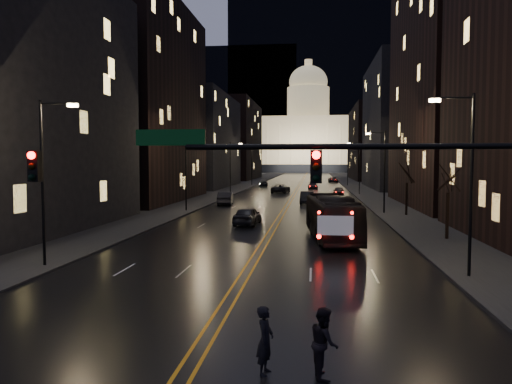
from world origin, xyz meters
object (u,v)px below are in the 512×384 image
(pedestrian_a, at_px, (265,340))
(pedestrian_b, at_px, (324,342))
(oncoming_car_b, at_px, (225,198))
(receding_car_a, at_px, (307,198))
(traffic_signal, at_px, (398,184))
(bus, at_px, (332,218))
(oncoming_car_a, at_px, (247,216))

(pedestrian_a, bearing_deg, pedestrian_b, -80.21)
(oncoming_car_b, height_order, pedestrian_b, pedestrian_b)
(oncoming_car_b, distance_m, receding_car_a, 10.97)
(traffic_signal, bearing_deg, pedestrian_a, -151.96)
(traffic_signal, distance_m, oncoming_car_b, 51.15)
(receding_car_a, bearing_deg, oncoming_car_b, -163.83)
(bus, bearing_deg, pedestrian_b, -98.74)
(oncoming_car_a, xyz_separation_m, receding_car_a, (5.00, 22.84, -0.01))
(bus, xyz_separation_m, oncoming_car_a, (-7.26, 7.40, -0.77))
(oncoming_car_a, height_order, pedestrian_a, pedestrian_a)
(bus, distance_m, pedestrian_a, 23.83)
(oncoming_car_b, xyz_separation_m, receding_car_a, (10.58, 2.92, -0.02))
(receding_car_a, distance_m, pedestrian_a, 53.93)
(traffic_signal, distance_m, bus, 22.00)
(oncoming_car_a, distance_m, receding_car_a, 23.38)
(traffic_signal, height_order, oncoming_car_a, traffic_signal)
(bus, bearing_deg, oncoming_car_b, 108.90)
(receding_car_a, xyz_separation_m, pedestrian_a, (-0.34, -53.93, 0.10))
(oncoming_car_b, bearing_deg, traffic_signal, 100.36)
(oncoming_car_a, bearing_deg, traffic_signal, 110.13)
(traffic_signal, distance_m, pedestrian_b, 5.09)
(pedestrian_a, height_order, pedestrian_b, pedestrian_b)
(pedestrian_b, bearing_deg, traffic_signal, -56.19)
(oncoming_car_a, relative_size, receding_car_a, 0.97)
(pedestrian_a, bearing_deg, oncoming_car_b, 21.14)
(bus, xyz_separation_m, oncoming_car_b, (-12.84, 27.33, -0.76))
(oncoming_car_a, xyz_separation_m, oncoming_car_b, (-5.58, 19.92, 0.01))
(pedestrian_a, relative_size, pedestrian_b, 0.99)
(traffic_signal, relative_size, pedestrian_a, 9.25)
(pedestrian_a, bearing_deg, oncoming_car_a, 18.32)
(oncoming_car_b, bearing_deg, pedestrian_b, 97.47)
(traffic_signal, height_order, receding_car_a, traffic_signal)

